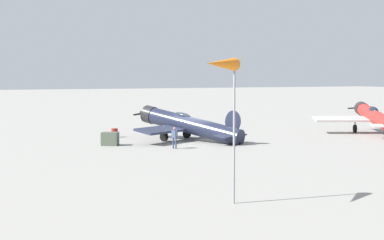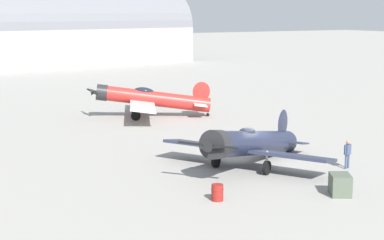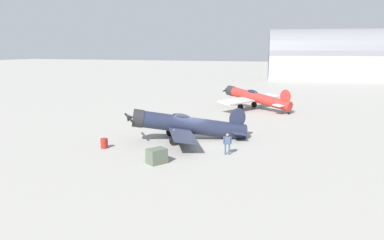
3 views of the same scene
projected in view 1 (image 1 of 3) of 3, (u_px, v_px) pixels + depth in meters
The scene contains 7 objects.
ground_plane at pixel (192, 141), 49.22m from camera, with size 400.00×400.00×0.00m, color gray.
airplane_foreground at pixel (187, 125), 49.41m from camera, with size 9.95×10.67×3.09m.
airplane_mid_apron at pixel (375, 117), 55.15m from camera, with size 11.14×9.72×3.12m.
ground_crew_mechanic at pixel (175, 136), 43.96m from camera, with size 0.35×0.62×1.65m.
equipment_crate at pixel (110, 139), 46.04m from camera, with size 1.60×1.50×1.06m.
fuel_drum at pixel (115, 133), 52.20m from camera, with size 0.61×0.61×0.80m.
windsock_mast at pixel (222, 69), 23.74m from camera, with size 2.29×1.71×6.30m.
Camera 1 is at (-21.53, -43.95, 5.52)m, focal length 54.07 mm.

